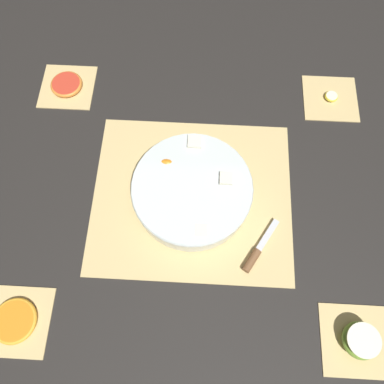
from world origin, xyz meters
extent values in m
plane|color=black|center=(0.00, 0.00, 0.00)|extent=(6.00, 6.00, 0.00)
cube|color=#D6B775|center=(0.00, 0.00, 0.00)|extent=(0.47, 0.41, 0.01)
cube|color=#4C381E|center=(-0.18, 0.00, 0.00)|extent=(0.01, 0.40, 0.00)
cube|color=#4C381E|center=(-0.12, 0.00, 0.00)|extent=(0.01, 0.40, 0.00)
cube|color=#4C381E|center=(-0.06, 0.00, 0.00)|extent=(0.01, 0.40, 0.00)
cube|color=#4C381E|center=(0.00, 0.00, 0.00)|extent=(0.01, 0.40, 0.00)
cube|color=#4C381E|center=(0.06, 0.00, 0.00)|extent=(0.01, 0.40, 0.00)
cube|color=#4C381E|center=(0.12, 0.00, 0.00)|extent=(0.01, 0.40, 0.00)
cube|color=#4C381E|center=(0.18, 0.00, 0.00)|extent=(0.01, 0.40, 0.00)
cube|color=#D6B775|center=(-0.35, -0.30, 0.00)|extent=(0.14, 0.14, 0.01)
cube|color=#4C381E|center=(-0.37, -0.30, 0.00)|extent=(0.00, 0.14, 0.00)
cube|color=#4C381E|center=(-0.34, -0.30, 0.00)|extent=(0.00, 0.14, 0.00)
cube|color=#4C381E|center=(-0.31, -0.30, 0.00)|extent=(0.00, 0.14, 0.00)
cube|color=#D6B775|center=(0.35, -0.30, 0.00)|extent=(0.14, 0.14, 0.01)
cube|color=#4C381E|center=(0.33, -0.30, 0.00)|extent=(0.00, 0.14, 0.00)
cube|color=#4C381E|center=(0.38, -0.30, 0.00)|extent=(0.00, 0.14, 0.00)
cube|color=#D6B775|center=(-0.35, 0.30, 0.00)|extent=(0.14, 0.14, 0.01)
cube|color=#4C381E|center=(-0.40, 0.30, 0.00)|extent=(0.00, 0.14, 0.00)
cube|color=#4C381E|center=(-0.37, 0.30, 0.00)|extent=(0.00, 0.14, 0.00)
cube|color=#4C381E|center=(-0.34, 0.30, 0.00)|extent=(0.00, 0.14, 0.00)
cube|color=#4C381E|center=(-0.31, 0.30, 0.00)|extent=(0.00, 0.14, 0.00)
cube|color=#D6B775|center=(0.35, 0.30, 0.00)|extent=(0.14, 0.14, 0.01)
cube|color=#4C381E|center=(0.33, 0.30, 0.00)|extent=(0.00, 0.14, 0.00)
cube|color=#4C381E|center=(0.38, 0.30, 0.00)|extent=(0.00, 0.14, 0.00)
cylinder|color=silver|center=(0.00, 0.00, 0.04)|extent=(0.27, 0.27, 0.06)
torus|color=silver|center=(0.00, 0.00, 0.06)|extent=(0.28, 0.28, 0.01)
cylinder|color=#F7EFC6|center=(-0.01, 0.08, 0.02)|extent=(0.03, 0.03, 0.01)
cylinder|color=#F7EFC6|center=(-0.10, 0.03, 0.04)|extent=(0.03, 0.03, 0.01)
cylinder|color=#F7EFC6|center=(-0.07, 0.03, 0.05)|extent=(0.03, 0.03, 0.01)
cylinder|color=#F7EFC6|center=(-0.04, 0.06, 0.03)|extent=(0.03, 0.03, 0.01)
cylinder|color=#F7EFC6|center=(0.04, -0.04, 0.06)|extent=(0.03, 0.03, 0.01)
cylinder|color=#F7EFC6|center=(-0.06, -0.01, 0.03)|extent=(0.03, 0.03, 0.01)
cylinder|color=#F7EFC6|center=(-0.03, 0.10, 0.04)|extent=(0.03, 0.03, 0.01)
cylinder|color=#F7EFC6|center=(0.09, -0.05, 0.02)|extent=(0.03, 0.03, 0.01)
cylinder|color=#F7EFC6|center=(-0.01, 0.01, 0.02)|extent=(0.03, 0.03, 0.01)
cylinder|color=#F7EFC6|center=(0.07, 0.01, 0.02)|extent=(0.03, 0.03, 0.01)
cylinder|color=#F7EFC6|center=(-0.03, -0.01, 0.02)|extent=(0.03, 0.03, 0.01)
cylinder|color=#F7EFC6|center=(0.07, -0.01, 0.04)|extent=(0.03, 0.03, 0.01)
cube|color=#EFEACC|center=(-0.04, -0.08, 0.04)|extent=(0.03, 0.03, 0.03)
cube|color=#EFEACC|center=(0.05, 0.08, 0.05)|extent=(0.03, 0.03, 0.03)
cube|color=#EFEACC|center=(0.01, -0.11, 0.03)|extent=(0.02, 0.02, 0.02)
cube|color=#EFEACC|center=(-0.10, -0.02, 0.05)|extent=(0.02, 0.02, 0.02)
cube|color=#EFEACC|center=(0.01, -0.03, 0.02)|extent=(0.03, 0.03, 0.03)
cube|color=#EFEACC|center=(0.00, 0.11, 0.06)|extent=(0.03, 0.03, 0.03)
cube|color=#EFEACC|center=(-0.08, 0.05, 0.02)|extent=(0.03, 0.03, 0.03)
cube|color=#EFEACC|center=(0.06, -0.06, 0.03)|extent=(0.02, 0.02, 0.02)
cube|color=#EFEACC|center=(-0.08, -0.04, 0.05)|extent=(0.02, 0.02, 0.02)
cube|color=#EFEACC|center=(0.08, 0.02, 0.06)|extent=(0.03, 0.03, 0.03)
cube|color=#EFEACC|center=(0.03, -0.10, 0.05)|extent=(0.03, 0.03, 0.03)
cube|color=#EFEACC|center=(0.03, 0.00, 0.05)|extent=(0.03, 0.03, 0.03)
ellipsoid|color=orange|center=(0.06, -0.09, 0.02)|extent=(0.03, 0.02, 0.01)
ellipsoid|color=red|center=(-0.05, -0.06, 0.06)|extent=(0.03, 0.01, 0.01)
ellipsoid|color=orange|center=(0.04, 0.03, 0.02)|extent=(0.03, 0.02, 0.01)
ellipsoid|color=orange|center=(0.00, 0.05, 0.04)|extent=(0.03, 0.02, 0.01)
ellipsoid|color=orange|center=(-0.01, -0.04, 0.02)|extent=(0.02, 0.01, 0.01)
ellipsoid|color=orange|center=(0.09, 0.03, 0.02)|extent=(0.04, 0.02, 0.02)
ellipsoid|color=orange|center=(-0.07, -0.06, 0.03)|extent=(0.03, 0.02, 0.01)
ellipsoid|color=orange|center=(-0.05, -0.03, 0.06)|extent=(0.03, 0.01, 0.01)
ellipsoid|color=orange|center=(-0.06, 0.06, 0.06)|extent=(0.03, 0.02, 0.02)
cube|color=silver|center=(0.18, -0.09, 0.01)|extent=(0.06, 0.08, 0.00)
cylinder|color=brown|center=(0.14, -0.15, 0.01)|extent=(0.04, 0.06, 0.02)
ellipsoid|color=#7FAD38|center=(0.35, -0.30, 0.03)|extent=(0.07, 0.07, 0.04)
cylinder|color=#EFEACC|center=(0.35, -0.30, 0.04)|extent=(0.07, 0.07, 0.00)
cylinder|color=orange|center=(-0.35, -0.30, 0.01)|extent=(0.08, 0.08, 0.01)
torus|color=#F4A82D|center=(-0.35, -0.30, 0.01)|extent=(0.09, 0.09, 0.01)
cylinder|color=#F7EFC6|center=(0.35, 0.30, 0.01)|extent=(0.03, 0.03, 0.01)
torus|color=yellow|center=(0.35, 0.30, 0.01)|extent=(0.03, 0.03, 0.01)
cylinder|color=red|center=(-0.35, 0.30, 0.01)|extent=(0.07, 0.07, 0.01)
torus|color=orange|center=(-0.35, 0.30, 0.01)|extent=(0.08, 0.08, 0.01)
camera|label=1|loc=(0.02, -0.33, 0.83)|focal=35.00mm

